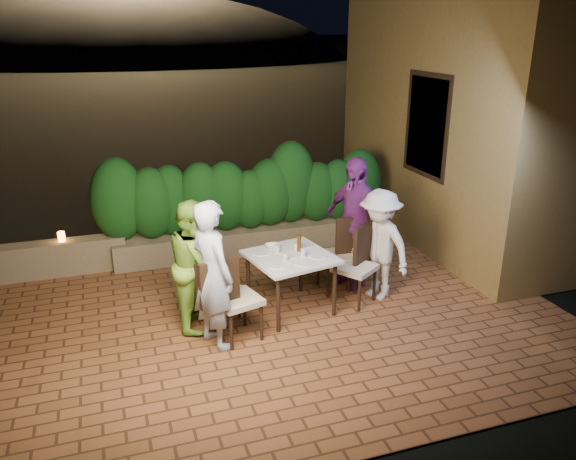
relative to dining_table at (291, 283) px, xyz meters
name	(u,v)px	position (x,y,z in m)	size (l,w,h in m)	color
ground	(281,320)	(-0.19, -0.19, -0.40)	(400.00, 400.00, 0.00)	black
terrace_floor	(269,306)	(-0.19, 0.31, -0.45)	(7.00, 6.00, 0.15)	brown
building_wall	(457,86)	(3.41, 1.81, 2.12)	(1.60, 5.00, 5.00)	olive
window_pane	(428,125)	(2.63, 1.31, 1.62)	(0.08, 1.00, 1.40)	black
window_frame	(428,125)	(2.62, 1.31, 1.62)	(0.06, 1.15, 1.55)	black
planter	(249,239)	(0.01, 2.11, -0.17)	(4.20, 0.55, 0.40)	#74664A
hedge	(248,194)	(0.01, 2.11, 0.57)	(4.00, 0.70, 1.10)	#124013
parapet	(47,259)	(-2.99, 2.11, -0.12)	(2.20, 0.30, 0.50)	#74664A
hill	(133,96)	(1.81, 59.81, -4.38)	(52.00, 40.00, 22.00)	black
dining_table	(291,283)	(0.00, 0.00, 0.00)	(0.96, 0.96, 0.75)	white
plate_nw	(277,265)	(-0.26, -0.24, 0.38)	(0.22, 0.22, 0.01)	white
plate_sw	(261,253)	(-0.33, 0.19, 0.38)	(0.22, 0.22, 0.01)	white
plate_ne	(318,256)	(0.31, -0.12, 0.38)	(0.24, 0.24, 0.01)	white
plate_se	(301,246)	(0.23, 0.25, 0.38)	(0.22, 0.22, 0.01)	white
plate_centre	(290,256)	(-0.02, -0.02, 0.38)	(0.19, 0.19, 0.01)	white
plate_front	(304,263)	(0.07, -0.29, 0.38)	(0.22, 0.22, 0.01)	white
glass_nw	(285,257)	(-0.12, -0.15, 0.43)	(0.06, 0.06, 0.10)	silver
glass_sw	(277,249)	(-0.13, 0.13, 0.43)	(0.06, 0.06, 0.10)	silver
glass_ne	(303,253)	(0.13, -0.08, 0.43)	(0.06, 0.06, 0.11)	silver
glass_se	(296,246)	(0.12, 0.14, 0.42)	(0.06, 0.06, 0.10)	silver
beer_bottle	(299,241)	(0.15, 0.10, 0.51)	(0.05, 0.05, 0.28)	#46280B
bowl	(272,246)	(-0.14, 0.32, 0.40)	(0.18, 0.18, 0.04)	white
chair_left_front	(238,298)	(-0.79, -0.45, 0.14)	(0.48, 0.48, 1.03)	black
chair_left_back	(219,287)	(-0.90, 0.04, 0.06)	(0.40, 0.40, 0.87)	black
chair_right_front	(355,266)	(0.86, -0.04, 0.13)	(0.47, 0.47, 1.01)	black
chair_right_back	(337,254)	(0.79, 0.38, 0.14)	(0.47, 0.47, 1.03)	black
diner_blue	(212,275)	(-1.07, -0.49, 0.48)	(0.62, 0.41, 1.71)	#A2B7D0
diner_green	(196,264)	(-1.17, 0.03, 0.41)	(0.76, 0.59, 1.56)	#8BCA3F
diner_white	(379,245)	(1.21, 0.00, 0.36)	(0.96, 0.55, 1.48)	white
diner_purple	(354,222)	(1.08, 0.49, 0.53)	(1.06, 0.44, 1.81)	#752A7F
parapet_lamp	(61,237)	(-2.75, 2.11, 0.20)	(0.10, 0.10, 0.14)	orange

